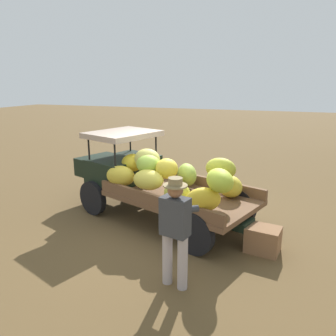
# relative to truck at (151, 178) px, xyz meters

# --- Properties ---
(ground_plane) EXTENTS (60.00, 60.00, 0.00)m
(ground_plane) POSITION_rel_truck_xyz_m (-0.56, 0.14, -0.92)
(ground_plane) COLOR brown
(truck) EXTENTS (4.66, 2.89, 1.83)m
(truck) POSITION_rel_truck_xyz_m (0.00, 0.00, 0.00)
(truck) COLOR black
(truck) RESTS_ON ground
(farmer) EXTENTS (0.53, 0.49, 1.67)m
(farmer) POSITION_rel_truck_xyz_m (-1.34, 2.23, 0.03)
(farmer) COLOR #B6A8A9
(farmer) RESTS_ON ground
(wooden_crate) EXTENTS (0.64, 0.53, 0.46)m
(wooden_crate) POSITION_rel_truck_xyz_m (-2.47, 0.74, -0.69)
(wooden_crate) COLOR #8D603E
(wooden_crate) RESTS_ON ground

